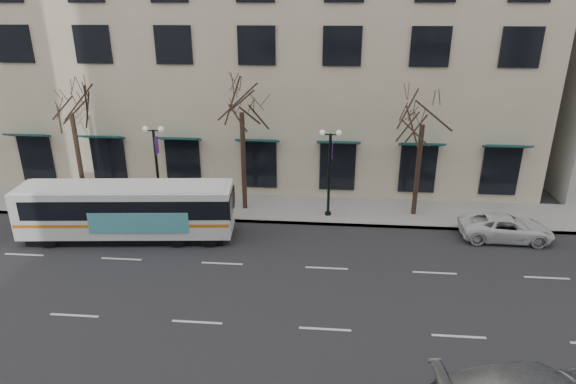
# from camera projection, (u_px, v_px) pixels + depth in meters

# --- Properties ---
(ground) EXTENTS (160.00, 160.00, 0.00)m
(ground) POSITION_uv_depth(u_px,v_px,m) (211.00, 290.00, 20.93)
(ground) COLOR black
(ground) RESTS_ON ground
(sidewalk_far) EXTENTS (80.00, 4.00, 0.15)m
(sidewalk_far) POSITION_uv_depth(u_px,v_px,m) (328.00, 210.00, 28.85)
(sidewalk_far) COLOR gray
(sidewalk_far) RESTS_ON ground
(tree_far_left) EXTENTS (3.60, 3.60, 8.34)m
(tree_far_left) POSITION_uv_depth(u_px,v_px,m) (69.00, 96.00, 27.48)
(tree_far_left) COLOR black
(tree_far_left) RESTS_ON ground
(tree_far_mid) EXTENTS (3.60, 3.60, 8.55)m
(tree_far_mid) POSITION_uv_depth(u_px,v_px,m) (241.00, 95.00, 26.59)
(tree_far_mid) COLOR black
(tree_far_mid) RESTS_ON ground
(tree_far_right) EXTENTS (3.60, 3.60, 8.06)m
(tree_far_right) POSITION_uv_depth(u_px,v_px,m) (424.00, 107.00, 25.95)
(tree_far_right) COLOR black
(tree_far_right) RESTS_ON ground
(lamp_post_left) EXTENTS (1.22, 0.45, 5.21)m
(lamp_post_left) POSITION_uv_depth(u_px,v_px,m) (157.00, 164.00, 27.88)
(lamp_post_left) COLOR black
(lamp_post_left) RESTS_ON ground
(lamp_post_right) EXTENTS (1.22, 0.45, 5.21)m
(lamp_post_right) POSITION_uv_depth(u_px,v_px,m) (330.00, 169.00, 27.06)
(lamp_post_right) COLOR black
(lamp_post_right) RESTS_ON ground
(city_bus) EXTENTS (11.17, 3.43, 2.98)m
(city_bus) POSITION_uv_depth(u_px,v_px,m) (129.00, 210.00, 25.04)
(city_bus) COLOR white
(city_bus) RESTS_ON ground
(white_pickup) EXTENTS (4.76, 2.26, 1.31)m
(white_pickup) POSITION_uv_depth(u_px,v_px,m) (506.00, 227.00, 25.28)
(white_pickup) COLOR silver
(white_pickup) RESTS_ON ground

